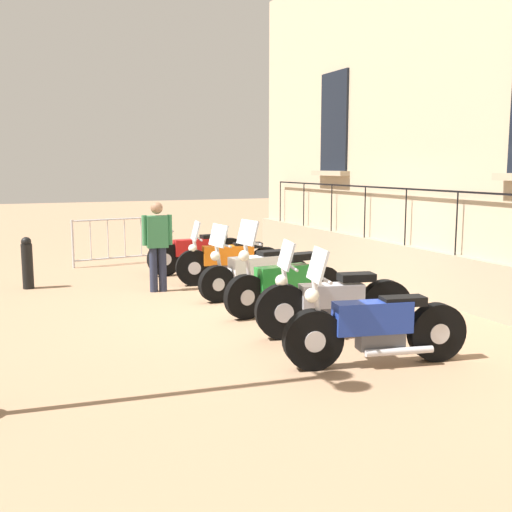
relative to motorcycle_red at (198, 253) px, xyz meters
The scene contains 11 objects.
ground_plane 3.29m from the motorcycle_red, 96.82° to the left, with size 60.00×60.00×0.00m, color #9E7A5B.
building_facade 5.23m from the motorcycle_red, 134.21° to the left, with size 0.82×12.19×6.32m.
motorcycle_red is the anchor object (origin of this frame).
motorcycle_orange 1.38m from the motorcycle_red, 97.67° to the left, with size 2.07×0.65×1.20m.
motorcycle_white 2.68m from the motorcycle_red, 93.22° to the left, with size 2.08×0.66×1.27m.
motorcycle_green 3.86m from the motorcycle_red, 91.93° to the left, with size 2.04×0.56×1.44m.
motorcycle_silver 5.22m from the motorcycle_red, 92.08° to the left, with size 2.10×0.72×1.26m.
motorcycle_blue 6.41m from the motorcycle_red, 90.14° to the left, with size 2.12×0.68×1.33m.
crowd_barrier 2.26m from the motorcycle_red, 53.03° to the right, with size 1.98×0.36×1.05m.
bollard 3.35m from the motorcycle_red, ahead, with size 0.20×0.20×0.94m.
pedestrian_standing 2.02m from the motorcycle_red, 51.43° to the left, with size 0.53×0.26×1.58m.
Camera 1 is at (4.10, 8.65, 2.19)m, focal length 42.51 mm.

